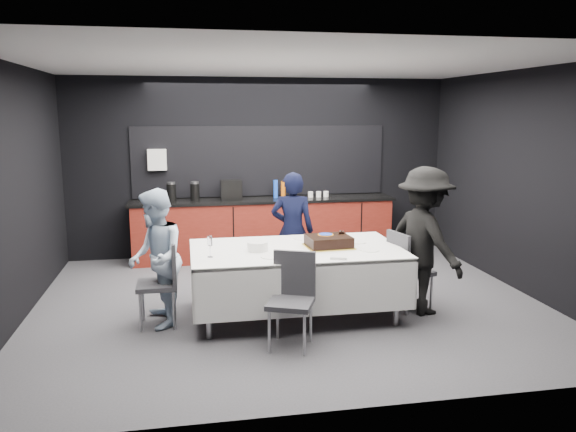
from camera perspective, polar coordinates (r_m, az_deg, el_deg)
The scene contains 18 objects.
ground at distance 6.84m, azimuth 0.15°, elevation -8.83°, with size 6.00×6.00×0.00m, color #47464C.
room_shell at distance 6.47m, azimuth 0.16°, elevation 6.90°, with size 6.04×5.04×2.82m.
kitchenette at distance 8.81m, azimuth -2.60°, elevation -0.77°, with size 4.10×0.64×2.05m.
party_table at distance 6.28m, azimuth 0.83°, elevation -4.49°, with size 2.32×1.32×0.78m.
cake_assembly at distance 6.29m, azimuth 4.16°, elevation -2.58°, with size 0.54×0.45×0.16m.
plate_stack at distance 6.12m, azimuth -3.12°, elevation -3.08°, with size 0.22×0.22×0.10m, color white.
loose_plate_near at distance 5.86m, azimuth -1.76°, elevation -4.15°, with size 0.21×0.21×0.01m, color white.
loose_plate_right_a at distance 6.55m, azimuth 7.11°, elevation -2.66°, with size 0.19×0.19×0.01m, color white.
loose_plate_right_b at distance 6.20m, azimuth 8.31°, elevation -3.44°, with size 0.21×0.21×0.01m, color white.
loose_plate_far at distance 6.69m, azimuth 1.37°, elevation -2.29°, with size 0.19×0.19×0.01m, color white.
fork_pile at distance 5.81m, azimuth 5.17°, elevation -4.22°, with size 0.17×0.11×0.03m, color white.
champagne_flute at distance 5.87m, azimuth -7.94°, elevation -2.66°, with size 0.06×0.06×0.22m.
chair_left at distance 6.16m, azimuth -12.44°, elevation -6.06°, with size 0.42×0.42×0.92m.
chair_right at distance 6.61m, azimuth 11.84°, elevation -4.90°, with size 0.50×0.50×0.92m.
chair_near at distance 5.53m, azimuth 0.43°, elevation -7.76°, with size 0.55×0.55×0.92m.
person_center at distance 7.23m, azimuth 0.46°, elevation -1.50°, with size 0.55×0.36×1.52m, color black.
person_left at distance 6.12m, azimuth -13.29°, elevation -4.23°, with size 0.72×0.56×1.48m, color silver.
person_right at distance 6.52m, azimuth 13.69°, elevation -2.47°, with size 1.08×0.62×1.67m, color black.
Camera 1 is at (-1.19, -6.35, 2.27)m, focal length 35.00 mm.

